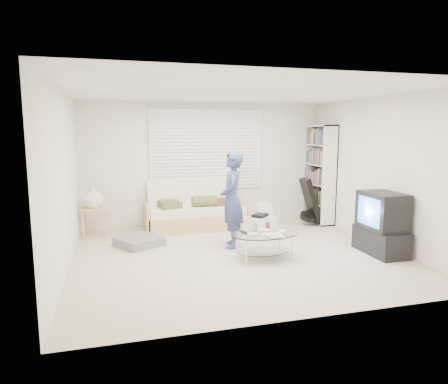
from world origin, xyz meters
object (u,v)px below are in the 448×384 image
object	(u,v)px
futon_sofa	(196,213)
bookshelf	(319,174)
coffee_table	(264,238)
tv_unit	(382,224)

from	to	relation	value
futon_sofa	bookshelf	size ratio (longest dim) A/B	0.97
bookshelf	coffee_table	world-z (taller)	bookshelf
bookshelf	coffee_table	xyz separation A→B (m)	(-2.00, -2.04, -0.70)
futon_sofa	coffee_table	size ratio (longest dim) A/B	1.81
bookshelf	tv_unit	size ratio (longest dim) A/B	2.09
futon_sofa	bookshelf	bearing A→B (deg)	-2.52
bookshelf	futon_sofa	bearing A→B (deg)	177.48
futon_sofa	bookshelf	xyz separation A→B (m)	(2.62, -0.12, 0.71)
bookshelf	tv_unit	xyz separation A→B (m)	(-0.12, -2.28, -0.55)
tv_unit	coffee_table	distance (m)	1.89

